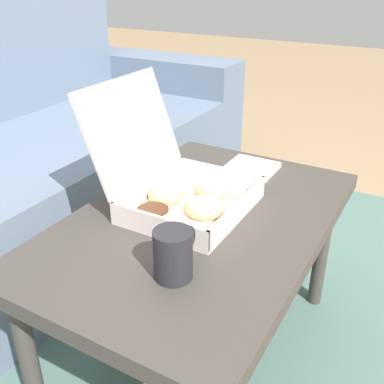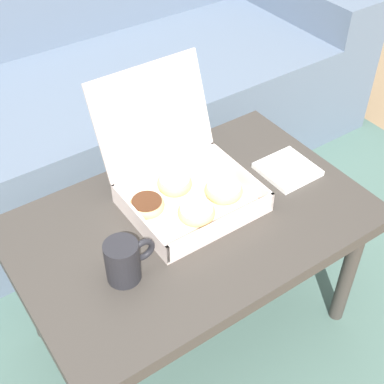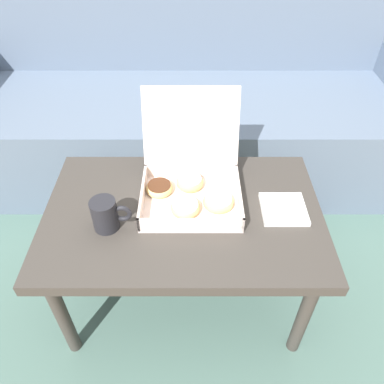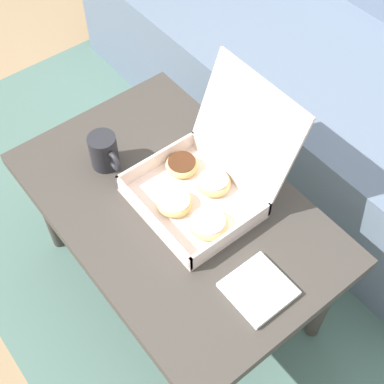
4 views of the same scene
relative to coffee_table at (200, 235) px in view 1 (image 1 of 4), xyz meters
name	(u,v)px [view 1 (image 1 of 4)]	position (x,y,z in m)	size (l,w,h in m)	color
ground_plane	(174,343)	(0.00, 0.09, -0.42)	(12.00, 12.00, 0.00)	#937756
area_rug	(99,309)	(0.00, 0.39, -0.42)	(2.65, 1.90, 0.01)	#4C6B60
coffee_table	(200,235)	(0.00, 0.00, 0.00)	(0.91, 0.59, 0.48)	#3D3833
pastry_box	(177,187)	(0.02, 0.08, 0.11)	(0.33, 0.36, 0.31)	silver
coffee_mug	(174,253)	(-0.23, -0.07, 0.11)	(0.12, 0.08, 0.11)	#232328
napkin_stack	(251,168)	(0.33, 0.00, 0.06)	(0.14, 0.14, 0.02)	white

